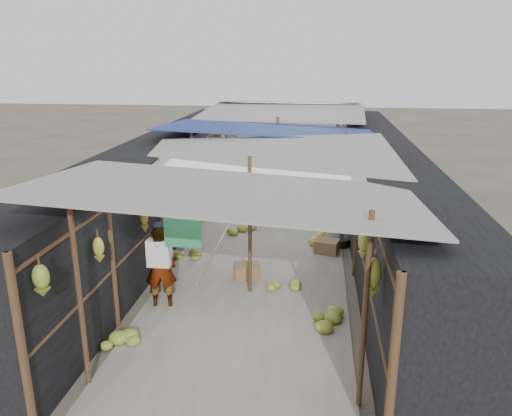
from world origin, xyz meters
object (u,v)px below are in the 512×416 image
at_px(black_basin, 337,241).
at_px(vendor_seated, 313,183).
at_px(crate_near, 247,271).
at_px(shopper_blue, 272,191).
at_px(vendor_elderly, 160,267).

relative_size(black_basin, vendor_seated, 0.71).
bearing_deg(vendor_seated, crate_near, -35.74).
bearing_deg(crate_near, shopper_blue, 77.22).
xyz_separation_m(vendor_elderly, vendor_seated, (2.54, 7.70, -0.31)).
relative_size(crate_near, vendor_seated, 0.57).
relative_size(crate_near, shopper_blue, 0.31).
height_order(black_basin, vendor_seated, vendor_seated).
bearing_deg(black_basin, vendor_elderly, -132.64).
height_order(crate_near, shopper_blue, shopper_blue).
xyz_separation_m(black_basin, shopper_blue, (-1.71, 1.80, 0.70)).
distance_m(crate_near, vendor_elderly, 1.99).
distance_m(shopper_blue, vendor_seated, 2.70).
xyz_separation_m(shopper_blue, vendor_seated, (1.07, 2.45, -0.36)).
bearing_deg(shopper_blue, vendor_elderly, -124.35).
bearing_deg(crate_near, black_basin, 38.04).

